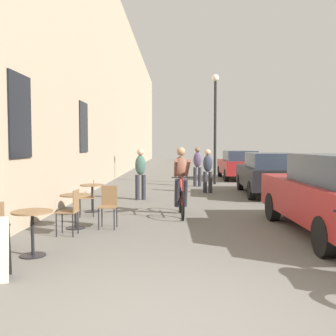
{
  "coord_description": "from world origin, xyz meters",
  "views": [
    {
      "loc": [
        -0.04,
        -3.73,
        1.76
      ],
      "look_at": [
        -0.34,
        11.79,
        0.84
      ],
      "focal_mm": 41.56,
      "sensor_mm": 36.0,
      "label": 1
    }
  ],
  "objects_px": {
    "cafe_chair_mid_toward_wall": "(71,209)",
    "cafe_table_mid": "(75,204)",
    "pedestrian_far": "(197,164)",
    "cafe_chair_mid_toward_street": "(109,204)",
    "cyclist_on_bicycle": "(181,183)",
    "pedestrian_near": "(140,171)",
    "pedestrian_mid": "(208,168)",
    "street_lamp": "(215,115)",
    "cafe_chair_far_toward_street": "(90,195)",
    "parked_car_third": "(238,164)",
    "parked_car_second": "(269,173)",
    "cafe_table_near": "(32,224)",
    "cafe_table_far": "(92,192)"
  },
  "relations": [
    {
      "from": "pedestrian_far",
      "to": "parked_car_third",
      "type": "xyz_separation_m",
      "value": [
        2.31,
        3.58,
        -0.18
      ]
    },
    {
      "from": "pedestrian_near",
      "to": "pedestrian_far",
      "type": "xyz_separation_m",
      "value": [
        2.05,
        4.07,
        0.01
      ]
    },
    {
      "from": "street_lamp",
      "to": "cafe_table_near",
      "type": "bearing_deg",
      "value": -109.37
    },
    {
      "from": "cafe_chair_far_toward_street",
      "to": "parked_car_second",
      "type": "relative_size",
      "value": 0.21
    },
    {
      "from": "cafe_chair_mid_toward_street",
      "to": "cyclist_on_bicycle",
      "type": "distance_m",
      "value": 2.21
    },
    {
      "from": "cafe_chair_mid_toward_street",
      "to": "pedestrian_far",
      "type": "height_order",
      "value": "pedestrian_far"
    },
    {
      "from": "cafe_chair_mid_toward_wall",
      "to": "cafe_chair_far_toward_street",
      "type": "relative_size",
      "value": 1.0
    },
    {
      "from": "cafe_table_mid",
      "to": "cyclist_on_bicycle",
      "type": "bearing_deg",
      "value": 35.63
    },
    {
      "from": "cafe_chair_mid_toward_wall",
      "to": "cafe_chair_far_toward_street",
      "type": "bearing_deg",
      "value": 92.55
    },
    {
      "from": "cafe_chair_mid_toward_wall",
      "to": "cafe_table_mid",
      "type": "bearing_deg",
      "value": 96.88
    },
    {
      "from": "cafe_chair_mid_toward_wall",
      "to": "pedestrian_near",
      "type": "relative_size",
      "value": 0.54
    },
    {
      "from": "cafe_chair_mid_toward_wall",
      "to": "street_lamp",
      "type": "xyz_separation_m",
      "value": [
        3.8,
        10.03,
        2.59
      ]
    },
    {
      "from": "cyclist_on_bicycle",
      "to": "cafe_chair_mid_toward_street",
      "type": "bearing_deg",
      "value": -135.5
    },
    {
      "from": "cafe_table_mid",
      "to": "parked_car_third",
      "type": "bearing_deg",
      "value": 65.96
    },
    {
      "from": "cafe_chair_far_toward_street",
      "to": "cafe_chair_mid_toward_street",
      "type": "bearing_deg",
      "value": -62.45
    },
    {
      "from": "cafe_chair_mid_toward_street",
      "to": "parked_car_third",
      "type": "distance_m",
      "value": 12.8
    },
    {
      "from": "cafe_chair_mid_toward_street",
      "to": "cafe_chair_far_toward_street",
      "type": "height_order",
      "value": "same"
    },
    {
      "from": "pedestrian_far",
      "to": "parked_car_second",
      "type": "relative_size",
      "value": 0.39
    },
    {
      "from": "cafe_chair_mid_toward_wall",
      "to": "cyclist_on_bicycle",
      "type": "height_order",
      "value": "cyclist_on_bicycle"
    },
    {
      "from": "pedestrian_near",
      "to": "pedestrian_mid",
      "type": "distance_m",
      "value": 2.95
    },
    {
      "from": "pedestrian_near",
      "to": "parked_car_third",
      "type": "height_order",
      "value": "pedestrian_near"
    },
    {
      "from": "pedestrian_near",
      "to": "pedestrian_mid",
      "type": "bearing_deg",
      "value": 38.48
    },
    {
      "from": "cafe_table_far",
      "to": "cyclist_on_bicycle",
      "type": "height_order",
      "value": "cyclist_on_bicycle"
    },
    {
      "from": "cafe_chair_mid_toward_wall",
      "to": "cafe_table_near",
      "type": "bearing_deg",
      "value": -98.98
    },
    {
      "from": "pedestrian_near",
      "to": "pedestrian_far",
      "type": "bearing_deg",
      "value": 63.25
    },
    {
      "from": "pedestrian_near",
      "to": "pedestrian_mid",
      "type": "height_order",
      "value": "pedestrian_near"
    },
    {
      "from": "cafe_chair_far_toward_street",
      "to": "pedestrian_far",
      "type": "xyz_separation_m",
      "value": [
        3.05,
        6.99,
        0.42
      ]
    },
    {
      "from": "cafe_table_near",
      "to": "pedestrian_mid",
      "type": "relative_size",
      "value": 0.45
    },
    {
      "from": "cafe_chair_mid_toward_wall",
      "to": "street_lamp",
      "type": "relative_size",
      "value": 0.18
    },
    {
      "from": "cafe_table_near",
      "to": "cyclist_on_bicycle",
      "type": "distance_m",
      "value": 4.4
    },
    {
      "from": "cyclist_on_bicycle",
      "to": "street_lamp",
      "type": "distance_m",
      "value": 8.28
    },
    {
      "from": "pedestrian_mid",
      "to": "street_lamp",
      "type": "xyz_separation_m",
      "value": [
        0.59,
        3.22,
        2.2
      ]
    },
    {
      "from": "parked_car_third",
      "to": "parked_car_second",
      "type": "bearing_deg",
      "value": -89.69
    },
    {
      "from": "cafe_chair_mid_toward_street",
      "to": "pedestrian_near",
      "type": "relative_size",
      "value": 0.54
    },
    {
      "from": "pedestrian_mid",
      "to": "pedestrian_far",
      "type": "relative_size",
      "value": 0.96
    },
    {
      "from": "cafe_chair_far_toward_street",
      "to": "cyclist_on_bicycle",
      "type": "distance_m",
      "value": 2.29
    },
    {
      "from": "cafe_table_near",
      "to": "cafe_chair_mid_toward_wall",
      "type": "distance_m",
      "value": 1.45
    },
    {
      "from": "cafe_table_near",
      "to": "pedestrian_far",
      "type": "distance_m",
      "value": 10.95
    },
    {
      "from": "cafe_chair_mid_toward_street",
      "to": "pedestrian_near",
      "type": "xyz_separation_m",
      "value": [
        0.3,
        4.26,
        0.41
      ]
    },
    {
      "from": "cafe_chair_far_toward_street",
      "to": "pedestrian_mid",
      "type": "xyz_separation_m",
      "value": [
        3.31,
        4.75,
        0.39
      ]
    },
    {
      "from": "pedestrian_far",
      "to": "parked_car_third",
      "type": "relative_size",
      "value": 0.4
    },
    {
      "from": "pedestrian_far",
      "to": "cyclist_on_bicycle",
      "type": "bearing_deg",
      "value": -96.58
    },
    {
      "from": "pedestrian_mid",
      "to": "parked_car_second",
      "type": "distance_m",
      "value": 2.17
    },
    {
      "from": "pedestrian_near",
      "to": "street_lamp",
      "type": "xyz_separation_m",
      "value": [
        2.89,
        5.06,
        2.18
      ]
    },
    {
      "from": "cafe_table_far",
      "to": "pedestrian_near",
      "type": "bearing_deg",
      "value": 64.8
    },
    {
      "from": "pedestrian_far",
      "to": "cafe_chair_mid_toward_street",
      "type": "bearing_deg",
      "value": -105.74
    },
    {
      "from": "cafe_chair_far_toward_street",
      "to": "cafe_table_near",
      "type": "bearing_deg",
      "value": -92.22
    },
    {
      "from": "pedestrian_near",
      "to": "parked_car_third",
      "type": "bearing_deg",
      "value": 60.3
    },
    {
      "from": "cafe_table_far",
      "to": "parked_car_third",
      "type": "bearing_deg",
      "value": 61.3
    },
    {
      "from": "cafe_table_mid",
      "to": "cyclist_on_bicycle",
      "type": "height_order",
      "value": "cyclist_on_bicycle"
    }
  ]
}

